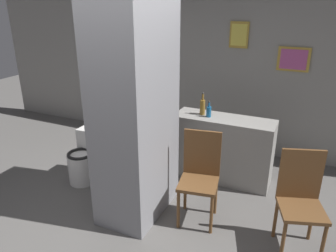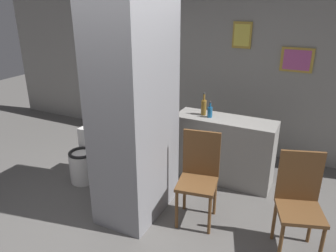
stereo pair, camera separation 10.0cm
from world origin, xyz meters
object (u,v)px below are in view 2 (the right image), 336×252
(chair_by_doorway, at_px, (299,200))
(bicycle, at_px, (141,141))
(chair_near_pillar, at_px, (199,174))
(toilet, at_px, (85,159))
(bottle_tall, at_px, (204,107))

(chair_by_doorway, relative_size, bicycle, 0.59)
(chair_near_pillar, relative_size, bicycle, 0.59)
(toilet, height_order, chair_by_doorway, chair_by_doorway)
(toilet, bearing_deg, bottle_tall, 31.54)
(chair_by_doorway, height_order, bottle_tall, bottle_tall)
(bicycle, distance_m, bottle_tall, 1.17)
(toilet, distance_m, bicycle, 0.90)
(toilet, relative_size, chair_by_doorway, 0.68)
(chair_by_doorway, bearing_deg, chair_near_pillar, 159.39)
(chair_near_pillar, relative_size, bottle_tall, 3.32)
(bottle_tall, bearing_deg, toilet, -148.46)
(toilet, height_order, chair_near_pillar, chair_near_pillar)
(chair_near_pillar, xyz_separation_m, bicycle, (-1.27, 0.90, -0.23))
(toilet, relative_size, bottle_tall, 2.24)
(chair_near_pillar, distance_m, bicycle, 1.57)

